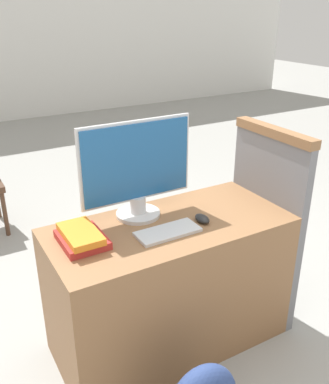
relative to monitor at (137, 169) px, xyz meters
name	(u,v)px	position (x,y,z in m)	size (l,w,h in m)	color
ground_plane	(198,373)	(0.10, -0.45, -1.00)	(20.00, 20.00, 0.00)	#9E9E99
desk	(170,285)	(0.10, -0.16, -0.63)	(1.24, 0.58, 0.75)	#8C603D
carrel_divider	(265,222)	(0.74, -0.17, -0.42)	(0.07, 0.57, 1.16)	slate
monitor	(137,169)	(0.00, 0.00, 0.00)	(0.60, 0.23, 0.51)	silver
keyboard	(168,232)	(0.04, -0.24, -0.25)	(0.31, 0.14, 0.02)	silver
mouse	(202,219)	(0.25, -0.23, -0.24)	(0.06, 0.10, 0.04)	#262626
book_stack	(82,237)	(-0.35, -0.13, -0.23)	(0.20, 0.26, 0.07)	#B72D28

